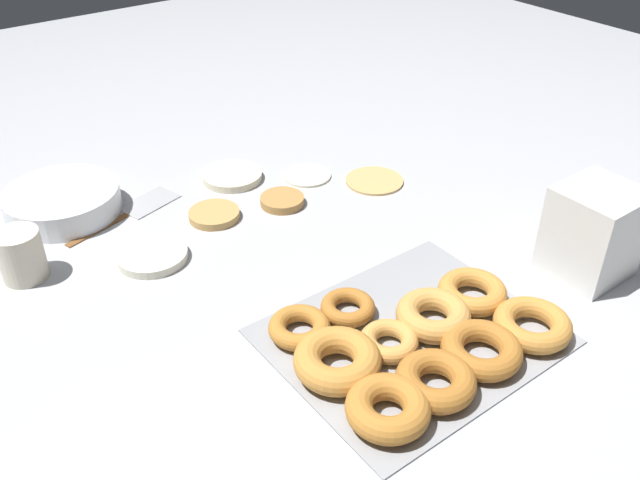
{
  "coord_description": "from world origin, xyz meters",
  "views": [
    {
      "loc": [
        -0.54,
        -0.81,
        0.64
      ],
      "look_at": [
        -0.01,
        -0.1,
        0.04
      ],
      "focal_mm": 38.0,
      "sensor_mm": 36.0,
      "label": 1
    }
  ],
  "objects_px": {
    "pancake_0": "(307,174)",
    "pancake_4": "(374,180)",
    "pancake_1": "(214,215)",
    "pancake_2": "(232,176)",
    "paper_cup": "(21,255)",
    "pancake_5": "(282,201)",
    "donut_tray": "(419,342)",
    "spatula": "(138,208)",
    "pancake_3": "(152,255)",
    "container_stack": "(593,232)",
    "batter_bowl": "(63,202)"
  },
  "relations": [
    {
      "from": "pancake_3",
      "to": "container_stack",
      "type": "height_order",
      "value": "container_stack"
    },
    {
      "from": "pancake_3",
      "to": "pancake_5",
      "type": "xyz_separation_m",
      "value": [
        0.27,
        0.02,
        0.0
      ]
    },
    {
      "from": "pancake_1",
      "to": "pancake_2",
      "type": "distance_m",
      "value": 0.14
    },
    {
      "from": "container_stack",
      "to": "paper_cup",
      "type": "bearing_deg",
      "value": 144.27
    },
    {
      "from": "pancake_3",
      "to": "pancake_5",
      "type": "height_order",
      "value": "same"
    },
    {
      "from": "pancake_5",
      "to": "pancake_1",
      "type": "bearing_deg",
      "value": 164.93
    },
    {
      "from": "pancake_0",
      "to": "container_stack",
      "type": "distance_m",
      "value": 0.54
    },
    {
      "from": "pancake_3",
      "to": "container_stack",
      "type": "distance_m",
      "value": 0.69
    },
    {
      "from": "donut_tray",
      "to": "paper_cup",
      "type": "bearing_deg",
      "value": 127.15
    },
    {
      "from": "pancake_0",
      "to": "donut_tray",
      "type": "height_order",
      "value": "donut_tray"
    },
    {
      "from": "pancake_0",
      "to": "pancake_4",
      "type": "height_order",
      "value": "same"
    },
    {
      "from": "donut_tray",
      "to": "pancake_3",
      "type": "bearing_deg",
      "value": 115.03
    },
    {
      "from": "pancake_3",
      "to": "batter_bowl",
      "type": "bearing_deg",
      "value": 105.67
    },
    {
      "from": "pancake_2",
      "to": "container_stack",
      "type": "bearing_deg",
      "value": -63.57
    },
    {
      "from": "pancake_2",
      "to": "pancake_4",
      "type": "bearing_deg",
      "value": -38.81
    },
    {
      "from": "pancake_3",
      "to": "container_stack",
      "type": "xyz_separation_m",
      "value": [
        0.53,
        -0.44,
        0.07
      ]
    },
    {
      "from": "pancake_1",
      "to": "pancake_2",
      "type": "relative_size",
      "value": 0.78
    },
    {
      "from": "pancake_1",
      "to": "batter_bowl",
      "type": "height_order",
      "value": "batter_bowl"
    },
    {
      "from": "pancake_2",
      "to": "spatula",
      "type": "height_order",
      "value": "pancake_2"
    },
    {
      "from": "pancake_1",
      "to": "donut_tray",
      "type": "bearing_deg",
      "value": -83.71
    },
    {
      "from": "donut_tray",
      "to": "container_stack",
      "type": "xyz_separation_m",
      "value": [
        0.34,
        -0.02,
        0.05
      ]
    },
    {
      "from": "batter_bowl",
      "to": "paper_cup",
      "type": "xyz_separation_m",
      "value": [
        -0.11,
        -0.15,
        0.02
      ]
    },
    {
      "from": "pancake_5",
      "to": "donut_tray",
      "type": "xyz_separation_m",
      "value": [
        -0.07,
        -0.43,
        0.01
      ]
    },
    {
      "from": "pancake_4",
      "to": "paper_cup",
      "type": "bearing_deg",
      "value": 171.46
    },
    {
      "from": "pancake_0",
      "to": "container_stack",
      "type": "xyz_separation_m",
      "value": [
        0.17,
        -0.51,
        0.07
      ]
    },
    {
      "from": "container_stack",
      "to": "spatula",
      "type": "xyz_separation_m",
      "value": [
        -0.49,
        0.6,
        -0.07
      ]
    },
    {
      "from": "pancake_0",
      "to": "container_stack",
      "type": "bearing_deg",
      "value": -71.65
    },
    {
      "from": "paper_cup",
      "to": "pancake_5",
      "type": "bearing_deg",
      "value": -7.45
    },
    {
      "from": "pancake_1",
      "to": "pancake_3",
      "type": "xyz_separation_m",
      "value": [
        -0.14,
        -0.05,
        0.0
      ]
    },
    {
      "from": "pancake_1",
      "to": "spatula",
      "type": "relative_size",
      "value": 0.39
    },
    {
      "from": "pancake_1",
      "to": "pancake_2",
      "type": "xyz_separation_m",
      "value": [
        0.1,
        0.1,
        0.0
      ]
    },
    {
      "from": "pancake_2",
      "to": "pancake_4",
      "type": "distance_m",
      "value": 0.28
    },
    {
      "from": "pancake_0",
      "to": "pancake_1",
      "type": "height_order",
      "value": "pancake_1"
    },
    {
      "from": "donut_tray",
      "to": "spatula",
      "type": "xyz_separation_m",
      "value": [
        -0.15,
        0.58,
        -0.02
      ]
    },
    {
      "from": "pancake_1",
      "to": "paper_cup",
      "type": "distance_m",
      "value": 0.32
    },
    {
      "from": "spatula",
      "to": "pancake_3",
      "type": "bearing_deg",
      "value": -122.72
    },
    {
      "from": "pancake_0",
      "to": "batter_bowl",
      "type": "relative_size",
      "value": 0.46
    },
    {
      "from": "pancake_4",
      "to": "batter_bowl",
      "type": "relative_size",
      "value": 0.55
    },
    {
      "from": "pancake_0",
      "to": "pancake_3",
      "type": "height_order",
      "value": "pancake_3"
    },
    {
      "from": "pancake_2",
      "to": "paper_cup",
      "type": "bearing_deg",
      "value": -169.45
    },
    {
      "from": "pancake_0",
      "to": "pancake_2",
      "type": "height_order",
      "value": "pancake_2"
    },
    {
      "from": "pancake_0",
      "to": "container_stack",
      "type": "relative_size",
      "value": 0.65
    },
    {
      "from": "pancake_2",
      "to": "pancake_5",
      "type": "height_order",
      "value": "same"
    },
    {
      "from": "pancake_5",
      "to": "pancake_2",
      "type": "bearing_deg",
      "value": 100.41
    },
    {
      "from": "paper_cup",
      "to": "batter_bowl",
      "type": "bearing_deg",
      "value": 53.05
    },
    {
      "from": "pancake_4",
      "to": "donut_tray",
      "type": "bearing_deg",
      "value": -123.54
    },
    {
      "from": "donut_tray",
      "to": "pancake_1",
      "type": "bearing_deg",
      "value": 96.29
    },
    {
      "from": "donut_tray",
      "to": "pancake_4",
      "type": "bearing_deg",
      "value": 56.46
    },
    {
      "from": "pancake_1",
      "to": "container_stack",
      "type": "xyz_separation_m",
      "value": [
        0.39,
        -0.49,
        0.07
      ]
    },
    {
      "from": "batter_bowl",
      "to": "container_stack",
      "type": "bearing_deg",
      "value": -48.0
    }
  ]
}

